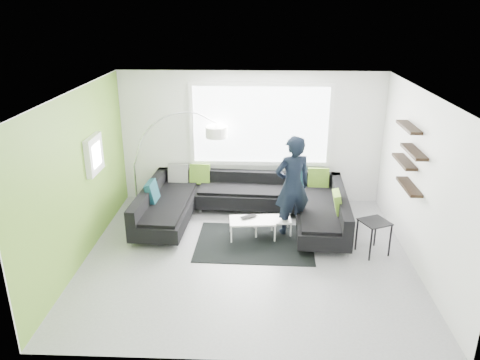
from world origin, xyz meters
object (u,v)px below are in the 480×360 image
Objects in this scene: sectional_sofa at (243,207)px; side_table at (373,237)px; coffee_table at (262,226)px; arc_lamp at (134,165)px; person at (292,186)px; laptop at (250,218)px.

side_table is at bearing -21.49° from sectional_sofa.
coffee_table is (0.37, -0.44, -0.20)m from sectional_sofa.
coffee_table is at bearing 162.70° from side_table.
arc_lamp reaches higher than sectional_sofa.
sectional_sofa reaches higher than side_table.
person is (0.91, -0.30, 0.57)m from sectional_sofa.
arc_lamp is at bearing 125.08° from laptop.
sectional_sofa is 3.75× the size of coffee_table.
laptop is (-0.23, -0.03, 0.19)m from coffee_table.
arc_lamp reaches higher than coffee_table.
coffee_table is 2.87m from arc_lamp.
person is at bearing -20.48° from laptop.
side_table reaches higher than laptop.
coffee_table is 0.95m from person.
sectional_sofa is 1.94× the size of arc_lamp.
laptop is at bearing -7.59° from person.
coffee_table is 2.83× the size of laptop.
person is at bearing 9.86° from coffee_table.
sectional_sofa is at bearing -23.15° from arc_lamp.
side_table is at bearing -47.92° from laptop.
arc_lamp reaches higher than laptop.
person is at bearing 151.62° from side_table.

